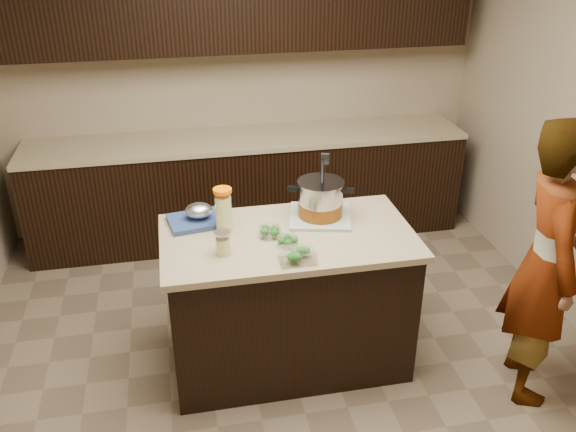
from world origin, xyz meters
name	(u,v)px	position (x,y,z in m)	size (l,w,h in m)	color
ground_plane	(288,357)	(0.00, 0.00, 0.00)	(4.00, 4.00, 0.00)	brown
room_shell	(288,96)	(0.00, 0.00, 1.71)	(4.04, 4.04, 2.72)	tan
back_cabinets	(246,130)	(0.00, 1.74, 0.94)	(3.60, 0.63, 2.33)	black
island	(288,299)	(0.00, 0.00, 0.45)	(1.46, 0.81, 0.90)	black
dish_towel	(320,216)	(0.23, 0.17, 0.91)	(0.36, 0.36, 0.02)	#537C54
stock_pot	(320,201)	(0.23, 0.17, 1.01)	(0.39, 0.35, 0.40)	#B7B7BC
lemonade_pitcher	(223,211)	(-0.35, 0.13, 1.02)	(0.13, 0.13, 0.26)	#D1D080
mason_jar	(223,243)	(-0.39, -0.14, 0.97)	(0.10, 0.10, 0.15)	#D1D080
broccoli_tub_left	(270,232)	(-0.11, 0.00, 0.93)	(0.15, 0.15, 0.06)	silver
broccoli_tub_right	(288,241)	(-0.02, -0.12, 0.93)	(0.15, 0.15, 0.05)	silver
broccoli_tub_rect	(297,256)	(-0.01, -0.30, 0.93)	(0.19, 0.14, 0.07)	silver
blue_tray	(197,217)	(-0.50, 0.25, 0.94)	(0.35, 0.30, 0.12)	navy
person	(547,264)	(1.35, -0.50, 0.84)	(0.61, 0.40, 1.67)	gray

